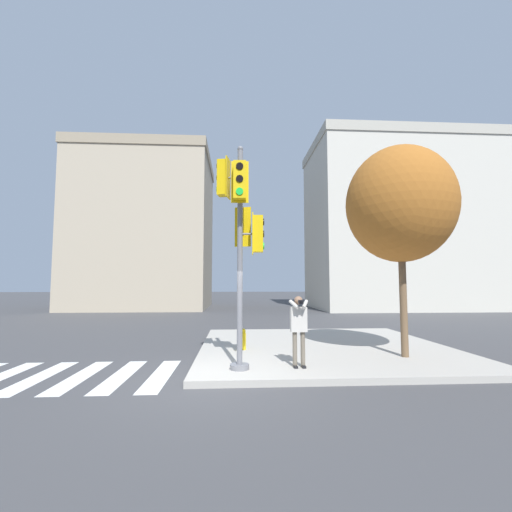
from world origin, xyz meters
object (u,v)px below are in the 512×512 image
object	(u,v)px
street_tree	(400,205)
fire_hydrant	(243,339)
person_photographer	(299,324)
traffic_signal_pole	(241,225)

from	to	relation	value
street_tree	fire_hydrant	world-z (taller)	street_tree
person_photographer	fire_hydrant	distance (m)	2.74
person_photographer	street_tree	distance (m)	4.68
traffic_signal_pole	person_photographer	xyz separation A→B (m)	(1.45, 0.11, -2.46)
person_photographer	fire_hydrant	size ratio (longest dim) A/B	2.68
traffic_signal_pole	person_photographer	world-z (taller)	traffic_signal_pole
street_tree	person_photographer	bearing A→B (deg)	-162.79
traffic_signal_pole	street_tree	bearing A→B (deg)	13.27
person_photographer	fire_hydrant	xyz separation A→B (m)	(-1.32, 2.29, -0.72)
person_photographer	street_tree	xyz separation A→B (m)	(3.19, 0.99, 3.29)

